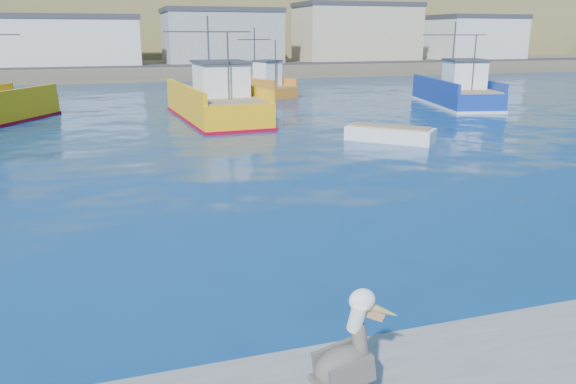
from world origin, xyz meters
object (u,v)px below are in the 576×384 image
object	(u,v)px
trawler_yellow_b	(216,102)
pelican	(349,357)
boat_orange	(262,85)
trawler_blue	(457,92)
skiff_far	(482,91)
skiff_mid	(390,135)

from	to	relation	value
trawler_yellow_b	pelican	size ratio (longest dim) A/B	7.40
trawler_yellow_b	boat_orange	xyz separation A→B (m)	(6.67, 12.86, -0.12)
boat_orange	pelican	world-z (taller)	boat_orange
trawler_blue	skiff_far	bearing A→B (deg)	42.58
trawler_blue	skiff_mid	world-z (taller)	trawler_blue
trawler_yellow_b	trawler_blue	world-z (taller)	trawler_yellow_b
pelican	trawler_yellow_b	bearing A→B (deg)	82.55
trawler_yellow_b	trawler_blue	xyz separation A→B (m)	(19.39, 1.50, -0.09)
skiff_mid	skiff_far	distance (m)	27.53
trawler_yellow_b	boat_orange	world-z (taller)	trawler_yellow_b
boat_orange	pelican	xyz separation A→B (m)	(-10.67, -43.43, 0.25)
boat_orange	pelican	bearing A→B (deg)	-103.80
skiff_mid	trawler_yellow_b	bearing A→B (deg)	124.17
skiff_mid	boat_orange	bearing A→B (deg)	91.31
trawler_yellow_b	boat_orange	bearing A→B (deg)	62.60
boat_orange	trawler_yellow_b	bearing A→B (deg)	-117.40
pelican	skiff_far	bearing A→B (deg)	51.56
boat_orange	skiff_far	distance (m)	20.82
skiff_far	pelican	bearing A→B (deg)	-128.44
trawler_yellow_b	skiff_mid	distance (m)	12.85
trawler_yellow_b	pelican	xyz separation A→B (m)	(-4.00, -30.56, 0.13)
skiff_mid	skiff_far	bearing A→B (deg)	43.99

